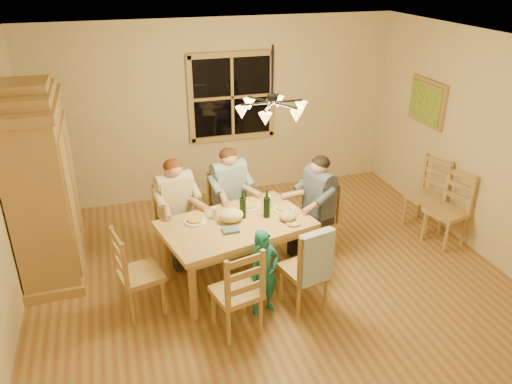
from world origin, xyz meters
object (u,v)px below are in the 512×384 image
object	(u,v)px
child	(264,273)
chair_spare_back	(424,207)
chair_end_left	(142,286)
wine_bottle_b	(267,204)
chandelier	(272,108)
chair_end_right	(316,232)
adult_woman	(175,198)
chair_far_right	(230,222)
adult_slate_man	(318,194)
chair_near_left	(237,304)
adult_plaid_man	(229,185)
chair_spare_front	(445,222)
dining_table	(236,231)
chair_far_left	(178,236)
armoire	(44,190)
chair_near_right	(304,280)
wine_bottle_a	(243,205)

from	to	relation	value
child	chair_spare_back	distance (m)	2.94
chair_end_left	wine_bottle_b	xyz separation A→B (m)	(1.48, 0.29, 0.62)
chandelier	chair_end_right	bearing A→B (deg)	25.11
chair_spare_back	adult_woman	bearing A→B (deg)	65.04
chair_end_left	child	world-z (taller)	chair_end_left
chandelier	chair_far_right	xyz separation A→B (m)	(-0.25, 0.91, -1.77)
adult_slate_man	wine_bottle_b	bearing A→B (deg)	94.15
chair_near_left	chair_spare_back	xyz separation A→B (m)	(3.06, 1.32, 0.00)
chair_spare_back	child	bearing A→B (deg)	90.84
chandelier	chair_near_left	bearing A→B (deg)	-128.32
adult_plaid_man	chair_spare_front	distance (m)	2.87
chair_far_right	child	bearing A→B (deg)	76.50
chair_far_right	chair_end_right	size ratio (longest dim) A/B	1.00
dining_table	adult_woman	xyz separation A→B (m)	(-0.58, 0.66, 0.19)
chair_far_left	adult_woman	world-z (taller)	adult_woman
chair_far_left	chair_far_right	size ratio (longest dim) A/B	1.00
chandelier	chair_far_right	world-z (taller)	chandelier
adult_woman	adult_plaid_man	world-z (taller)	same
adult_plaid_man	chair_near_left	bearing A→B (deg)	64.80
adult_woman	adult_slate_man	bearing A→B (deg)	153.43
wine_bottle_b	chair_spare_back	world-z (taller)	wine_bottle_b
chair_spare_front	chair_near_left	bearing A→B (deg)	90.52
chair_end_left	armoire	bearing A→B (deg)	-153.44
adult_slate_man	wine_bottle_b	xyz separation A→B (m)	(-0.73, -0.23, 0.08)
chandelier	child	xyz separation A→B (m)	(-0.26, -0.58, -1.59)
chair_end_right	adult_woman	size ratio (longest dim) A/B	1.13
chair_far_left	child	distance (m)	1.50
dining_table	chair_end_left	world-z (taller)	chair_end_left
chair_near_right	child	xyz separation A→B (m)	(-0.45, 0.00, 0.19)
chandelier	adult_woman	size ratio (longest dim) A/B	0.88
wine_bottle_b	dining_table	bearing A→B (deg)	-175.31
adult_woman	chair_far_right	bearing A→B (deg)	180.00
chair_far_right	chair_end_left	bearing A→B (deg)	27.98
adult_slate_man	wine_bottle_a	world-z (taller)	adult_slate_man
chair_near_right	adult_slate_man	distance (m)	1.19
chair_far_right	wine_bottle_a	xyz separation A→B (m)	(-0.02, -0.73, 0.62)
armoire	dining_table	size ratio (longest dim) A/B	1.26
armoire	wine_bottle_b	size ratio (longest dim) A/B	6.97
chandelier	wine_bottle_b	size ratio (longest dim) A/B	2.33
armoire	adult_plaid_man	size ratio (longest dim) A/B	2.63
armoire	wine_bottle_a	world-z (taller)	armoire
chair_spare_front	wine_bottle_b	bearing A→B (deg)	74.37
chair_near_left	chair_end_left	xyz separation A→B (m)	(-0.89, 0.59, 0.00)
chair_end_left	chair_spare_back	distance (m)	4.01
wine_bottle_a	chair_spare_front	world-z (taller)	wine_bottle_a
chair_far_left	wine_bottle_a	world-z (taller)	wine_bottle_a
chair_far_right	chair_spare_back	bearing A→B (deg)	159.36
armoire	chair_near_right	distance (m)	3.11
armoire	chair_end_left	size ratio (longest dim) A/B	2.32
chandelier	child	size ratio (longest dim) A/B	0.78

